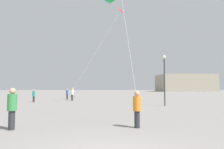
# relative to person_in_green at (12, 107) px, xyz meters

# --- Properties ---
(person_in_green) EXTENTS (0.40, 0.40, 1.85)m
(person_in_green) POSITION_rel_person_in_green_xyz_m (0.00, 0.00, 0.00)
(person_in_green) COLOR #2D2D33
(person_in_green) RESTS_ON ground_plane
(person_in_blue) EXTENTS (0.37, 0.37, 1.68)m
(person_in_blue) POSITION_rel_person_in_green_xyz_m (-2.74, 22.60, -0.09)
(person_in_blue) COLOR #2D2D33
(person_in_blue) RESTS_ON ground_plane
(person_in_orange) EXTENTS (0.37, 0.37, 1.71)m
(person_in_orange) POSITION_rel_person_in_green_xyz_m (5.60, 0.47, -0.07)
(person_in_orange) COLOR #2D2D33
(person_in_orange) RESTS_ON ground_plane
(person_in_teal) EXTENTS (0.35, 0.35, 1.62)m
(person_in_teal) POSITION_rel_person_in_green_xyz_m (-5.72, 16.86, -0.12)
(person_in_teal) COLOR #2D2D33
(person_in_teal) RESTS_ON ground_plane
(person_in_white) EXTENTS (0.41, 0.41, 1.86)m
(person_in_white) POSITION_rel_person_in_green_xyz_m (-1.45, 20.12, 0.01)
(person_in_white) COLOR #2D2D33
(person_in_white) RESTS_ON ground_plane
(kite_crimson_diamond) EXTENTS (8.12, 5.40, 14.36)m
(kite_crimson_diamond) POSITION_rel_person_in_green_xyz_m (5.76, 24.58, 14.01)
(kite_crimson_diamond) COLOR red
(kite_emerald_delta) EXTENTS (6.04, 5.54, 11.54)m
(kite_emerald_delta) POSITION_rel_person_in_green_xyz_m (3.88, 15.14, 11.17)
(kite_emerald_delta) COLOR green
(building_left_hall) EXTENTS (26.11, 17.45, 8.10)m
(building_left_hall) POSITION_rel_person_in_green_xyz_m (39.33, 88.93, 3.04)
(building_left_hall) COLOR #A39984
(building_left_hall) RESTS_ON ground_plane
(lamppost_west) EXTENTS (0.36, 0.36, 5.20)m
(lamppost_west) POSITION_rel_person_in_green_xyz_m (9.77, 11.69, 2.46)
(lamppost_west) COLOR #2D2D30
(lamppost_west) RESTS_ON ground_plane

